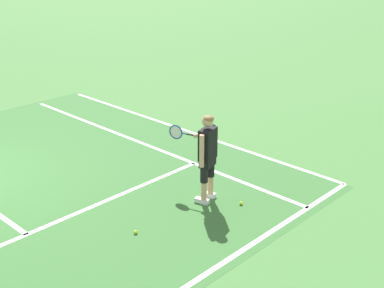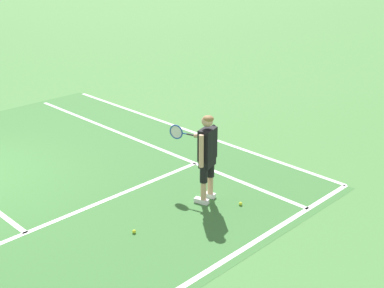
% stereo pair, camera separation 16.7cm
% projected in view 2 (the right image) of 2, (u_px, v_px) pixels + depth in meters
% --- Properties ---
extents(line_service, '(8.23, 0.10, 0.01)m').
position_uv_depth(line_service, '(26.00, 233.00, 8.82)').
color(line_service, white).
rests_on(line_service, ground).
extents(line_singles_right, '(0.10, 9.34, 0.01)m').
position_uv_depth(line_singles_right, '(145.00, 143.00, 12.66)').
color(line_singles_right, white).
rests_on(line_singles_right, ground).
extents(line_doubles_right, '(0.10, 9.34, 0.01)m').
position_uv_depth(line_doubles_right, '(185.00, 129.00, 13.56)').
color(line_doubles_right, white).
rests_on(line_doubles_right, ground).
extents(tennis_player, '(0.59, 1.21, 1.71)m').
position_uv_depth(tennis_player, '(206.00, 152.00, 9.56)').
color(tennis_player, white).
rests_on(tennis_player, ground).
extents(tennis_ball_near_feet, '(0.07, 0.07, 0.07)m').
position_uv_depth(tennis_ball_near_feet, '(241.00, 204.00, 9.72)').
color(tennis_ball_near_feet, '#CCE02D').
rests_on(tennis_ball_near_feet, ground).
extents(tennis_ball_by_baseline, '(0.07, 0.07, 0.07)m').
position_uv_depth(tennis_ball_by_baseline, '(134.00, 232.00, 8.80)').
color(tennis_ball_by_baseline, '#CCE02D').
rests_on(tennis_ball_by_baseline, ground).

